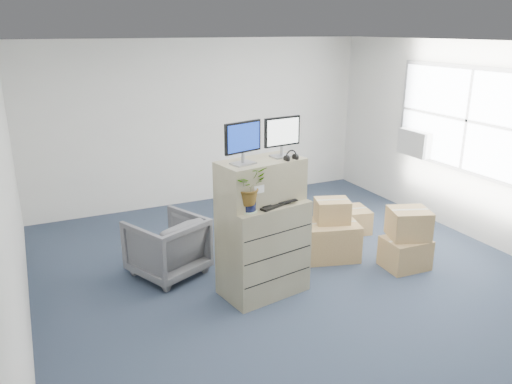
{
  "coord_description": "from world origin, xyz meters",
  "views": [
    {
      "loc": [
        -2.79,
        -4.59,
        2.96
      ],
      "look_at": [
        -0.44,
        0.4,
        1.13
      ],
      "focal_mm": 35.0,
      "sensor_mm": 36.0,
      "label": 1
    }
  ],
  "objects_px": {
    "monitor_left": "(243,140)",
    "monitor_right": "(282,135)",
    "water_bottle": "(265,189)",
    "office_chair": "(167,243)",
    "keyboard": "(274,203)",
    "potted_plant": "(248,191)",
    "filing_cabinet_lower": "(263,248)"
  },
  "relations": [
    {
      "from": "monitor_right",
      "to": "keyboard",
      "type": "height_order",
      "value": "monitor_right"
    },
    {
      "from": "water_bottle",
      "to": "filing_cabinet_lower",
      "type": "bearing_deg",
      "value": -127.01
    },
    {
      "from": "keyboard",
      "to": "monitor_right",
      "type": "bearing_deg",
      "value": 23.12
    },
    {
      "from": "monitor_left",
      "to": "potted_plant",
      "type": "xyz_separation_m",
      "value": [
        -0.02,
        -0.16,
        -0.5
      ]
    },
    {
      "from": "keyboard",
      "to": "potted_plant",
      "type": "distance_m",
      "value": 0.42
    },
    {
      "from": "monitor_left",
      "to": "office_chair",
      "type": "distance_m",
      "value": 1.81
    },
    {
      "from": "potted_plant",
      "to": "filing_cabinet_lower",
      "type": "bearing_deg",
      "value": 34.11
    },
    {
      "from": "filing_cabinet_lower",
      "to": "water_bottle",
      "type": "distance_m",
      "value": 0.69
    },
    {
      "from": "monitor_right",
      "to": "potted_plant",
      "type": "xyz_separation_m",
      "value": [
        -0.54,
        -0.27,
        -0.5
      ]
    },
    {
      "from": "water_bottle",
      "to": "monitor_left",
      "type": "bearing_deg",
      "value": -161.27
    },
    {
      "from": "monitor_right",
      "to": "office_chair",
      "type": "height_order",
      "value": "monitor_right"
    },
    {
      "from": "filing_cabinet_lower",
      "to": "potted_plant",
      "type": "height_order",
      "value": "potted_plant"
    },
    {
      "from": "monitor_left",
      "to": "monitor_right",
      "type": "xyz_separation_m",
      "value": [
        0.52,
        0.11,
        -0.0
      ]
    },
    {
      "from": "filing_cabinet_lower",
      "to": "potted_plant",
      "type": "xyz_separation_m",
      "value": [
        -0.27,
        -0.18,
        0.78
      ]
    },
    {
      "from": "water_bottle",
      "to": "potted_plant",
      "type": "distance_m",
      "value": 0.44
    },
    {
      "from": "filing_cabinet_lower",
      "to": "potted_plant",
      "type": "bearing_deg",
      "value": -155.78
    },
    {
      "from": "keyboard",
      "to": "office_chair",
      "type": "relative_size",
      "value": 0.63
    },
    {
      "from": "keyboard",
      "to": "potted_plant",
      "type": "bearing_deg",
      "value": 171.51
    },
    {
      "from": "keyboard",
      "to": "water_bottle",
      "type": "xyz_separation_m",
      "value": [
        -0.02,
        0.18,
        0.12
      ]
    },
    {
      "from": "filing_cabinet_lower",
      "to": "keyboard",
      "type": "relative_size",
      "value": 2.14
    },
    {
      "from": "monitor_left",
      "to": "keyboard",
      "type": "bearing_deg",
      "value": -28.15
    },
    {
      "from": "monitor_left",
      "to": "potted_plant",
      "type": "relative_size",
      "value": 0.97
    },
    {
      "from": "water_bottle",
      "to": "office_chair",
      "type": "relative_size",
      "value": 0.31
    },
    {
      "from": "filing_cabinet_lower",
      "to": "monitor_left",
      "type": "bearing_deg",
      "value": 175.34
    },
    {
      "from": "water_bottle",
      "to": "potted_plant",
      "type": "bearing_deg",
      "value": -141.31
    },
    {
      "from": "monitor_right",
      "to": "potted_plant",
      "type": "relative_size",
      "value": 0.96
    },
    {
      "from": "monitor_right",
      "to": "monitor_left",
      "type": "bearing_deg",
      "value": -175.02
    },
    {
      "from": "water_bottle",
      "to": "office_chair",
      "type": "bearing_deg",
      "value": 139.25
    },
    {
      "from": "keyboard",
      "to": "potted_plant",
      "type": "xyz_separation_m",
      "value": [
        -0.35,
        -0.08,
        0.21
      ]
    },
    {
      "from": "monitor_left",
      "to": "water_bottle",
      "type": "relative_size",
      "value": 1.77
    },
    {
      "from": "monitor_right",
      "to": "keyboard",
      "type": "xyz_separation_m",
      "value": [
        -0.18,
        -0.18,
        -0.71
      ]
    },
    {
      "from": "monitor_left",
      "to": "keyboard",
      "type": "distance_m",
      "value": 0.8
    }
  ]
}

